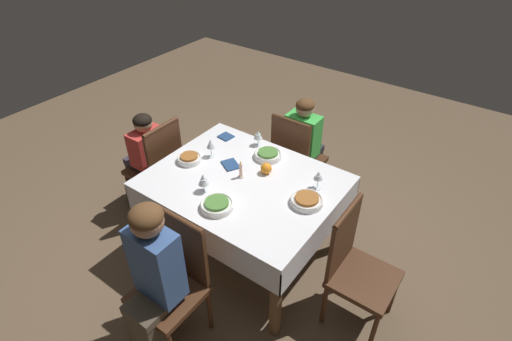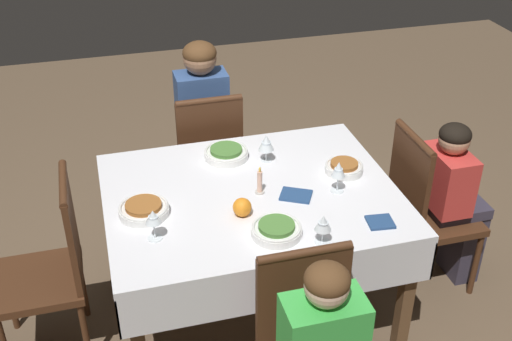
{
  "view_description": "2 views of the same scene",
  "coord_description": "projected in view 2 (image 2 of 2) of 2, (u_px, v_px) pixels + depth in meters",
  "views": [
    {
      "loc": [
        -1.44,
        1.84,
        2.6
      ],
      "look_at": [
        -0.06,
        -0.08,
        0.84
      ],
      "focal_mm": 28.0,
      "sensor_mm": 36.0,
      "label": 1
    },
    {
      "loc": [
        -0.65,
        -2.46,
        2.45
      ],
      "look_at": [
        0.01,
        -0.07,
        0.93
      ],
      "focal_mm": 45.0,
      "sensor_mm": 36.0,
      "label": 2
    }
  ],
  "objects": [
    {
      "name": "chair_east",
      "position": [
        424.0,
        206.0,
        3.4
      ],
      "size": [
        0.42,
        0.41,
        0.96
      ],
      "rotation": [
        0.0,
        0.0,
        1.57
      ],
      "color": "#472816",
      "rests_on": "ground_plane"
    },
    {
      "name": "orange_fruit",
      "position": [
        242.0,
        207.0,
        2.87
      ],
      "size": [
        0.09,
        0.09,
        0.09
      ],
      "primitive_type": "sphere",
      "color": "orange",
      "rests_on": "dining_table"
    },
    {
      "name": "dining_table",
      "position": [
        251.0,
        207.0,
        3.09
      ],
      "size": [
        1.38,
        1.1,
        0.77
      ],
      "color": "silver",
      "rests_on": "ground_plane"
    },
    {
      "name": "bowl_west",
      "position": [
        144.0,
        209.0,
        2.88
      ],
      "size": [
        0.23,
        0.23,
        0.06
      ],
      "color": "white",
      "rests_on": "dining_table"
    },
    {
      "name": "napkin_red_folded",
      "position": [
        296.0,
        195.0,
        3.01
      ],
      "size": [
        0.18,
        0.17,
        0.01
      ],
      "rotation": [
        0.0,
        0.0,
        -0.5
      ],
      "color": "navy",
      "rests_on": "dining_table"
    },
    {
      "name": "candle_centerpiece",
      "position": [
        260.0,
        183.0,
        3.01
      ],
      "size": [
        0.04,
        0.04,
        0.14
      ],
      "color": "beige",
      "rests_on": "dining_table"
    },
    {
      "name": "wine_glass_south",
      "position": [
        323.0,
        224.0,
        2.67
      ],
      "size": [
        0.07,
        0.07,
        0.14
      ],
      "color": "white",
      "rests_on": "dining_table"
    },
    {
      "name": "person_adult_denim",
      "position": [
        201.0,
        121.0,
        3.88
      ],
      "size": [
        0.3,
        0.34,
        1.2
      ],
      "rotation": [
        0.0,
        0.0,
        3.14
      ],
      "color": "#4C4233",
      "rests_on": "ground_plane"
    },
    {
      "name": "bowl_south",
      "position": [
        277.0,
        229.0,
        2.75
      ],
      "size": [
        0.22,
        0.22,
        0.06
      ],
      "color": "white",
      "rests_on": "dining_table"
    },
    {
      "name": "bowl_east",
      "position": [
        344.0,
        167.0,
        3.19
      ],
      "size": [
        0.19,
        0.19,
        0.06
      ],
      "color": "white",
      "rests_on": "dining_table"
    },
    {
      "name": "bowl_north",
      "position": [
        226.0,
        153.0,
        3.31
      ],
      "size": [
        0.23,
        0.23,
        0.06
      ],
      "color": "white",
      "rests_on": "dining_table"
    },
    {
      "name": "wine_glass_east",
      "position": [
        339.0,
        170.0,
        3.0
      ],
      "size": [
        0.07,
        0.07,
        0.16
      ],
      "color": "white",
      "rests_on": "dining_table"
    },
    {
      "name": "ground_plane",
      "position": [
        252.0,
        311.0,
        3.45
      ],
      "size": [
        8.0,
        8.0,
        0.0
      ],
      "primitive_type": "plane",
      "color": "brown"
    },
    {
      "name": "napkin_spare_side",
      "position": [
        380.0,
        222.0,
        2.83
      ],
      "size": [
        0.13,
        0.12,
        0.01
      ],
      "rotation": [
        0.0,
        0.0,
        -0.12
      ],
      "color": "navy",
      "rests_on": "dining_table"
    },
    {
      "name": "wine_glass_north",
      "position": [
        266.0,
        143.0,
        3.25
      ],
      "size": [
        0.08,
        0.08,
        0.15
      ],
      "color": "white",
      "rests_on": "dining_table"
    },
    {
      "name": "person_child_red",
      "position": [
        454.0,
        197.0,
        3.43
      ],
      "size": [
        0.33,
        0.3,
        0.98
      ],
      "rotation": [
        0.0,
        0.0,
        1.57
      ],
      "color": "#383342",
      "rests_on": "ground_plane"
    },
    {
      "name": "chair_north",
      "position": [
        208.0,
        157.0,
        3.84
      ],
      "size": [
        0.41,
        0.42,
        0.96
      ],
      "rotation": [
        0.0,
        0.0,
        3.14
      ],
      "color": "#472816",
      "rests_on": "ground_plane"
    },
    {
      "name": "wine_glass_west",
      "position": [
        153.0,
        218.0,
        2.68
      ],
      "size": [
        0.07,
        0.07,
        0.15
      ],
      "color": "white",
      "rests_on": "dining_table"
    },
    {
      "name": "chair_west",
      "position": [
        52.0,
        264.0,
        3.0
      ],
      "size": [
        0.42,
        0.41,
        0.96
      ],
      "rotation": [
        0.0,
        0.0,
        -1.57
      ],
      "color": "#472816",
      "rests_on": "ground_plane"
    }
  ]
}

